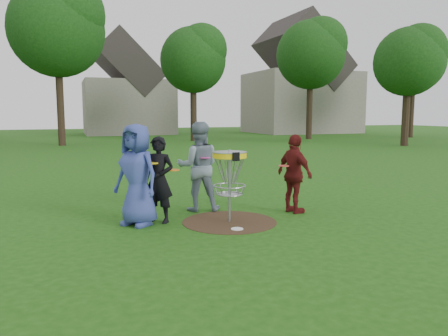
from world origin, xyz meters
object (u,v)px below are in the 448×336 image
object	(u,v)px
disc_golf_basket	(230,169)
player_blue	(137,175)
player_grey	(198,166)
player_maroon	(295,174)
player_black	(159,180)

from	to	relation	value
disc_golf_basket	player_blue	bearing A→B (deg)	166.78
player_grey	player_maroon	bearing A→B (deg)	167.38
player_black	player_maroon	distance (m)	2.79
player_blue	player_grey	world-z (taller)	player_grey
player_grey	player_maroon	size ratio (longest dim) A/B	1.15
player_maroon	disc_golf_basket	distance (m)	1.57
player_blue	player_grey	size ratio (longest dim) A/B	0.99
player_grey	disc_golf_basket	bearing A→B (deg)	116.53
player_blue	player_grey	distance (m)	1.61
player_black	disc_golf_basket	distance (m)	1.34
player_blue	player_black	distance (m)	0.43
player_black	player_maroon	size ratio (longest dim) A/B	1.00
player_grey	disc_golf_basket	xyz separation A→B (m)	(0.26, -1.16, 0.08)
player_black	player_maroon	xyz separation A→B (m)	(2.79, -0.19, -0.00)
player_black	player_grey	world-z (taller)	player_grey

